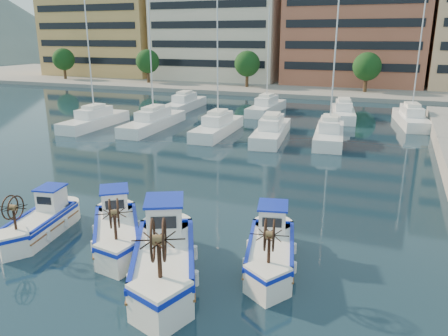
{
  "coord_description": "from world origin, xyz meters",
  "views": [
    {
      "loc": [
        8.37,
        -13.16,
        8.41
      ],
      "look_at": [
        0.03,
        8.0,
        1.5
      ],
      "focal_mm": 35.0,
      "sensor_mm": 36.0,
      "label": 1
    }
  ],
  "objects_px": {
    "fishing_boat_a": "(42,220)",
    "fishing_boat_c": "(164,255)",
    "fishing_boat_d": "(271,247)",
    "fishing_boat_b": "(116,228)"
  },
  "relations": [
    {
      "from": "fishing_boat_a",
      "to": "fishing_boat_c",
      "type": "xyz_separation_m",
      "value": [
        6.75,
        -1.17,
        0.23
      ]
    },
    {
      "from": "fishing_boat_a",
      "to": "fishing_boat_c",
      "type": "relative_size",
      "value": 0.74
    },
    {
      "from": "fishing_boat_c",
      "to": "fishing_boat_d",
      "type": "height_order",
      "value": "fishing_boat_c"
    },
    {
      "from": "fishing_boat_c",
      "to": "fishing_boat_a",
      "type": "bearing_deg",
      "value": 143.79
    },
    {
      "from": "fishing_boat_a",
      "to": "fishing_boat_c",
      "type": "distance_m",
      "value": 6.86
    },
    {
      "from": "fishing_boat_d",
      "to": "fishing_boat_a",
      "type": "bearing_deg",
      "value": 173.46
    },
    {
      "from": "fishing_boat_a",
      "to": "fishing_boat_b",
      "type": "xyz_separation_m",
      "value": [
        3.6,
        0.42,
        0.08
      ]
    },
    {
      "from": "fishing_boat_d",
      "to": "fishing_boat_b",
      "type": "bearing_deg",
      "value": 173.3
    },
    {
      "from": "fishing_boat_c",
      "to": "fishing_boat_d",
      "type": "bearing_deg",
      "value": 8.21
    },
    {
      "from": "fishing_boat_a",
      "to": "fishing_boat_d",
      "type": "xyz_separation_m",
      "value": [
        10.07,
        1.11,
        0.06
      ]
    }
  ]
}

